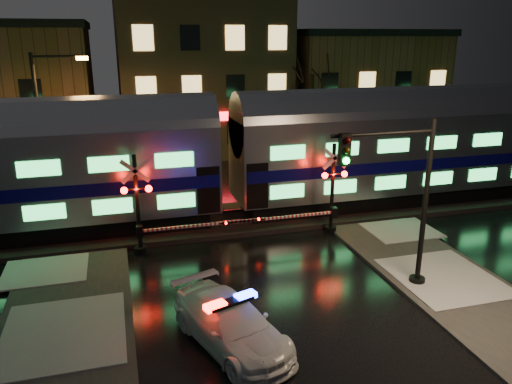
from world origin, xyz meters
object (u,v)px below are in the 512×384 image
(police_car, at_px, (231,324))
(traffic_light, at_px, (402,204))
(crossing_signal_right, at_px, (325,198))
(crossing_signal_left, at_px, (147,214))
(streetlight, at_px, (46,123))

(police_car, bearing_deg, traffic_light, -3.88)
(crossing_signal_right, distance_m, crossing_signal_left, 7.67)
(traffic_light, bearing_deg, streetlight, 148.68)
(crossing_signal_left, relative_size, traffic_light, 0.98)
(crossing_signal_right, bearing_deg, police_car, -129.98)
(police_car, distance_m, crossing_signal_right, 9.24)
(police_car, relative_size, crossing_signal_right, 0.86)
(crossing_signal_left, bearing_deg, streetlight, 122.00)
(police_car, xyz_separation_m, crossing_signal_right, (5.90, 7.03, 1.02))
(crossing_signal_right, relative_size, traffic_light, 0.97)
(crossing_signal_right, relative_size, streetlight, 0.74)
(crossing_signal_left, bearing_deg, crossing_signal_right, -0.01)
(police_car, xyz_separation_m, crossing_signal_left, (-1.77, 7.03, 1.04))
(traffic_light, height_order, streetlight, streetlight)
(traffic_light, relative_size, streetlight, 0.77)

